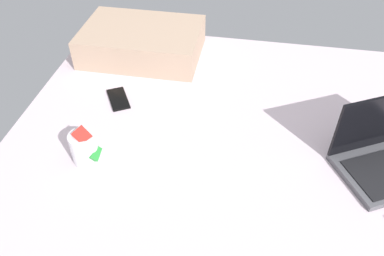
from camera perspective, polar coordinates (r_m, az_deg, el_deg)
name	(u,v)px	position (r cm, az deg, el deg)	size (l,w,h in cm)	color
bed_mattress	(258,158)	(146.16, 9.65, -4.39)	(180.00, 140.00, 18.00)	silver
snack_cup	(85,147)	(131.91, -15.35, -2.72)	(9.95, 9.00, 13.74)	silver
cell_phone	(118,99)	(157.91, -10.69, 4.19)	(6.80, 14.00, 0.80)	black
pillow	(142,42)	(181.39, -7.28, 12.36)	(52.00, 36.00, 13.00)	tan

